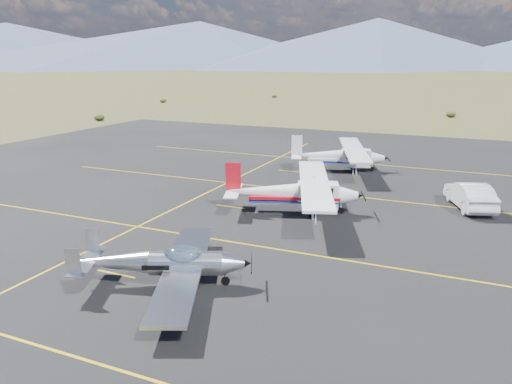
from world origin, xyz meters
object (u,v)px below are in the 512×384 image
Objects in this scene: aircraft_cessna at (294,191)px; sedan at (470,195)px; aircraft_low_wing at (166,263)px; aircraft_plain at (339,155)px.

aircraft_cessna is 2.34× the size of sedan.
aircraft_cessna is (1.40, 11.48, 0.35)m from aircraft_low_wing.
aircraft_low_wing is 20.11m from sedan.
aircraft_low_wing is 23.93m from aircraft_plain.
aircraft_cessna is at bearing -106.29° from aircraft_plain.
aircraft_low_wing is at bearing -110.73° from aircraft_plain.
aircraft_cessna is 12.44m from aircraft_plain.
aircraft_low_wing is 1.85× the size of sedan.
sedan is (11.04, 16.80, -0.16)m from aircraft_low_wing.
aircraft_plain is (-0.49, 12.43, -0.05)m from aircraft_cessna.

